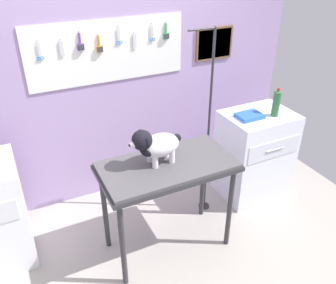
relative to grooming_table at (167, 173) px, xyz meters
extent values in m
cube|color=#A8A297|center=(-0.12, -0.24, -0.80)|extent=(4.40, 4.00, 0.04)
cube|color=#A489BB|center=(-0.12, 1.04, 0.37)|extent=(4.00, 0.06, 2.30)
cube|color=white|center=(-0.10, 1.01, 0.73)|extent=(1.47, 0.02, 0.56)
cylinder|color=gray|center=(-0.69, 1.00, 0.90)|extent=(0.01, 0.02, 0.01)
cube|color=silver|center=(-0.70, 0.99, 0.83)|extent=(0.01, 0.00, 0.11)
cube|color=silver|center=(-0.69, 0.99, 0.83)|extent=(0.01, 0.00, 0.11)
torus|color=blue|center=(-0.71, 0.99, 0.75)|extent=(0.03, 0.01, 0.03)
torus|color=blue|center=(-0.68, 0.99, 0.75)|extent=(0.03, 0.01, 0.03)
cylinder|color=gray|center=(-0.51, 1.00, 0.89)|extent=(0.01, 0.02, 0.01)
cube|color=silver|center=(-0.51, 0.99, 0.82)|extent=(0.03, 0.01, 0.13)
cylinder|color=gray|center=(-0.35, 1.00, 0.94)|extent=(0.01, 0.02, 0.01)
cylinder|color=#6B3D9B|center=(-0.35, 0.99, 0.88)|extent=(0.02, 0.02, 0.09)
cube|color=#6B3D9B|center=(-0.35, 0.99, 0.81)|extent=(0.06, 0.02, 0.06)
cube|color=#333338|center=(-0.35, 0.97, 0.81)|extent=(0.05, 0.01, 0.05)
cylinder|color=gray|center=(-0.19, 1.00, 0.90)|extent=(0.01, 0.02, 0.01)
cylinder|color=orange|center=(-0.19, 0.99, 0.84)|extent=(0.02, 0.02, 0.09)
cube|color=orange|center=(-0.19, 0.99, 0.77)|extent=(0.06, 0.02, 0.06)
cube|color=#333338|center=(-0.19, 0.97, 0.77)|extent=(0.05, 0.01, 0.05)
cylinder|color=gray|center=(0.00, 1.00, 0.95)|extent=(0.01, 0.02, 0.01)
cube|color=silver|center=(-0.01, 0.99, 0.88)|extent=(0.01, 0.00, 0.11)
cube|color=silver|center=(0.01, 0.99, 0.88)|extent=(0.01, 0.00, 0.11)
torus|color=blue|center=(-0.01, 0.99, 0.81)|extent=(0.03, 0.01, 0.03)
torus|color=blue|center=(0.01, 0.99, 0.81)|extent=(0.03, 0.01, 0.03)
cylinder|color=gray|center=(0.15, 1.00, 0.88)|extent=(0.01, 0.02, 0.01)
cube|color=silver|center=(0.15, 0.99, 0.80)|extent=(0.03, 0.01, 0.13)
cylinder|color=gray|center=(0.32, 1.00, 0.94)|extent=(0.01, 0.02, 0.01)
cube|color=silver|center=(0.32, 0.99, 0.87)|extent=(0.01, 0.00, 0.11)
cube|color=silver|center=(0.33, 0.99, 0.87)|extent=(0.01, 0.00, 0.11)
torus|color=#3171BD|center=(0.31, 0.99, 0.80)|extent=(0.03, 0.01, 0.03)
torus|color=#3171BD|center=(0.34, 0.99, 0.80)|extent=(0.03, 0.01, 0.03)
cylinder|color=gray|center=(0.47, 1.00, 0.94)|extent=(0.01, 0.02, 0.01)
cylinder|color=#389A5B|center=(0.47, 0.99, 0.89)|extent=(0.02, 0.02, 0.09)
cube|color=#389A5B|center=(0.47, 0.99, 0.82)|extent=(0.06, 0.02, 0.06)
cube|color=#333338|center=(0.47, 0.97, 0.82)|extent=(0.05, 0.01, 0.05)
cube|color=brown|center=(1.02, 1.00, 0.68)|extent=(0.42, 0.02, 0.33)
cube|color=#A5864F|center=(1.02, 1.00, 0.68)|extent=(0.39, 0.01, 0.29)
cylinder|color=#2D2D33|center=(-0.48, -0.22, -0.37)|extent=(0.04, 0.04, 0.81)
cylinder|color=#2D2D33|center=(0.48, -0.22, -0.37)|extent=(0.04, 0.04, 0.81)
cylinder|color=#2D2D33|center=(-0.48, 0.22, -0.37)|extent=(0.04, 0.04, 0.81)
cylinder|color=#2D2D33|center=(0.48, 0.22, -0.37)|extent=(0.04, 0.04, 0.81)
cube|color=#2D2D33|center=(0.00, 0.00, 0.05)|extent=(1.08, 0.56, 0.03)
cube|color=#4E4B4F|center=(0.00, 0.00, 0.08)|extent=(1.05, 0.55, 0.03)
cylinder|color=#2D2D33|center=(0.56, 0.30, -0.77)|extent=(0.11, 0.11, 0.01)
cylinder|color=#2D2D33|center=(0.56, 0.30, 0.13)|extent=(0.02, 0.02, 1.80)
cylinder|color=#2D2D33|center=(0.44, 0.30, 1.02)|extent=(0.24, 0.02, 0.02)
cylinder|color=white|center=(-0.11, -0.01, 0.15)|extent=(0.05, 0.05, 0.10)
cylinder|color=white|center=(-0.11, 0.09, 0.15)|extent=(0.05, 0.05, 0.10)
cylinder|color=white|center=(0.04, 0.00, 0.15)|extent=(0.05, 0.05, 0.10)
cylinder|color=white|center=(0.03, 0.09, 0.15)|extent=(0.05, 0.05, 0.10)
ellipsoid|color=white|center=(-0.04, 0.04, 0.25)|extent=(0.32, 0.21, 0.18)
ellipsoid|color=black|center=(-0.15, 0.04, 0.24)|extent=(0.12, 0.14, 0.10)
sphere|color=black|center=(-0.19, 0.04, 0.33)|extent=(0.16, 0.16, 0.16)
ellipsoid|color=white|center=(-0.26, 0.03, 0.32)|extent=(0.07, 0.06, 0.05)
sphere|color=black|center=(-0.29, 0.03, 0.32)|extent=(0.02, 0.02, 0.02)
ellipsoid|color=black|center=(-0.17, -0.03, 0.34)|extent=(0.05, 0.04, 0.09)
ellipsoid|color=black|center=(-0.18, 0.10, 0.34)|extent=(0.05, 0.04, 0.09)
sphere|color=black|center=(0.11, 0.05, 0.27)|extent=(0.07, 0.07, 0.07)
cube|color=white|center=(1.15, 0.32, -0.32)|extent=(0.68, 0.52, 0.92)
cube|color=silver|center=(1.15, 0.06, -0.12)|extent=(0.60, 0.01, 0.18)
cylinder|color=#99999E|center=(1.15, 0.05, -0.12)|extent=(0.20, 0.02, 0.02)
cylinder|color=#2F6639|center=(1.26, 0.23, 0.26)|extent=(0.07, 0.07, 0.24)
cone|color=#2F6639|center=(1.26, 0.23, 0.39)|extent=(0.07, 0.07, 0.02)
cylinder|color=red|center=(1.26, 0.23, 0.41)|extent=(0.03, 0.03, 0.02)
cube|color=blue|center=(1.01, 0.31, 0.16)|extent=(0.24, 0.18, 0.04)
camera|label=1|loc=(-1.02, -2.10, 1.63)|focal=38.14mm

